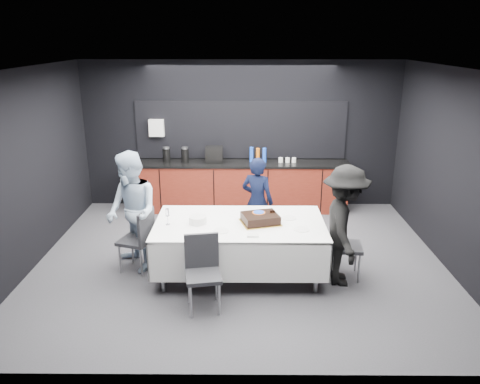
{
  "coord_description": "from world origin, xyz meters",
  "views": [
    {
      "loc": [
        0.05,
        -6.34,
        3.2
      ],
      "look_at": [
        0.0,
        0.1,
        1.05
      ],
      "focal_mm": 35.0,
      "sensor_mm": 36.0,
      "label": 1
    }
  ],
  "objects_px": {
    "chair_right": "(341,241)",
    "person_center": "(257,202)",
    "party_table": "(240,232)",
    "person_right": "(344,226)",
    "chair_near": "(203,267)",
    "champagne_flute": "(167,213)",
    "chair_left": "(140,236)",
    "person_left": "(132,212)",
    "plate_stack": "(198,220)",
    "cake_assembly": "(260,218)"
  },
  "relations": [
    {
      "from": "plate_stack",
      "to": "person_right",
      "type": "relative_size",
      "value": 0.15
    },
    {
      "from": "plate_stack",
      "to": "chair_right",
      "type": "bearing_deg",
      "value": -0.65
    },
    {
      "from": "cake_assembly",
      "to": "chair_near",
      "type": "xyz_separation_m",
      "value": [
        -0.73,
        -0.82,
        -0.31
      ]
    },
    {
      "from": "party_table",
      "to": "cake_assembly",
      "type": "xyz_separation_m",
      "value": [
        0.28,
        -0.02,
        0.2
      ]
    },
    {
      "from": "cake_assembly",
      "to": "person_left",
      "type": "bearing_deg",
      "value": 174.06
    },
    {
      "from": "chair_right",
      "to": "person_right",
      "type": "distance_m",
      "value": 0.33
    },
    {
      "from": "plate_stack",
      "to": "champagne_flute",
      "type": "bearing_deg",
      "value": -173.56
    },
    {
      "from": "party_table",
      "to": "person_right",
      "type": "bearing_deg",
      "value": -8.91
    },
    {
      "from": "cake_assembly",
      "to": "person_center",
      "type": "relative_size",
      "value": 0.41
    },
    {
      "from": "plate_stack",
      "to": "champagne_flute",
      "type": "distance_m",
      "value": 0.42
    },
    {
      "from": "person_center",
      "to": "chair_near",
      "type": "bearing_deg",
      "value": 93.09
    },
    {
      "from": "chair_right",
      "to": "person_center",
      "type": "distance_m",
      "value": 1.55
    },
    {
      "from": "person_left",
      "to": "person_right",
      "type": "height_order",
      "value": "person_left"
    },
    {
      "from": "person_center",
      "to": "person_left",
      "type": "relative_size",
      "value": 0.84
    },
    {
      "from": "plate_stack",
      "to": "chair_near",
      "type": "xyz_separation_m",
      "value": [
        0.12,
        -0.79,
        -0.3
      ]
    },
    {
      "from": "champagne_flute",
      "to": "chair_right",
      "type": "xyz_separation_m",
      "value": [
        2.36,
        0.02,
        -0.4
      ]
    },
    {
      "from": "party_table",
      "to": "person_right",
      "type": "relative_size",
      "value": 1.41
    },
    {
      "from": "cake_assembly",
      "to": "champagne_flute",
      "type": "bearing_deg",
      "value": -176.91
    },
    {
      "from": "party_table",
      "to": "person_right",
      "type": "height_order",
      "value": "person_right"
    },
    {
      "from": "chair_right",
      "to": "chair_near",
      "type": "relative_size",
      "value": 1.0
    },
    {
      "from": "cake_assembly",
      "to": "champagne_flute",
      "type": "distance_m",
      "value": 1.26
    },
    {
      "from": "person_center",
      "to": "plate_stack",
      "type": "bearing_deg",
      "value": 75.51
    },
    {
      "from": "cake_assembly",
      "to": "chair_right",
      "type": "height_order",
      "value": "cake_assembly"
    },
    {
      "from": "person_center",
      "to": "cake_assembly",
      "type": "bearing_deg",
      "value": 114.98
    },
    {
      "from": "chair_near",
      "to": "chair_right",
      "type": "bearing_deg",
      "value": 22.88
    },
    {
      "from": "party_table",
      "to": "person_center",
      "type": "xyz_separation_m",
      "value": [
        0.27,
        1.0,
        0.08
      ]
    },
    {
      "from": "party_table",
      "to": "person_left",
      "type": "distance_m",
      "value": 1.54
    },
    {
      "from": "champagne_flute",
      "to": "person_right",
      "type": "distance_m",
      "value": 2.36
    },
    {
      "from": "person_right",
      "to": "chair_near",
      "type": "bearing_deg",
      "value": 112.16
    },
    {
      "from": "plate_stack",
      "to": "chair_right",
      "type": "distance_m",
      "value": 1.98
    },
    {
      "from": "chair_right",
      "to": "person_right",
      "type": "relative_size",
      "value": 0.56
    },
    {
      "from": "cake_assembly",
      "to": "person_left",
      "type": "distance_m",
      "value": 1.8
    },
    {
      "from": "party_table",
      "to": "plate_stack",
      "type": "bearing_deg",
      "value": -176.06
    },
    {
      "from": "champagne_flute",
      "to": "person_center",
      "type": "relative_size",
      "value": 0.16
    },
    {
      "from": "chair_left",
      "to": "person_center",
      "type": "height_order",
      "value": "person_center"
    },
    {
      "from": "champagne_flute",
      "to": "person_right",
      "type": "xyz_separation_m",
      "value": [
        2.35,
        -0.13,
        -0.12
      ]
    },
    {
      "from": "person_center",
      "to": "person_right",
      "type": "bearing_deg",
      "value": 156.7
    },
    {
      "from": "chair_left",
      "to": "chair_near",
      "type": "relative_size",
      "value": 1.0
    },
    {
      "from": "cake_assembly",
      "to": "chair_left",
      "type": "distance_m",
      "value": 1.71
    },
    {
      "from": "plate_stack",
      "to": "champagne_flute",
      "type": "relative_size",
      "value": 1.06
    },
    {
      "from": "champagne_flute",
      "to": "chair_near",
      "type": "distance_m",
      "value": 1.0
    },
    {
      "from": "champagne_flute",
      "to": "person_center",
      "type": "xyz_separation_m",
      "value": [
        1.24,
        1.09,
        -0.22
      ]
    },
    {
      "from": "chair_left",
      "to": "chair_near",
      "type": "height_order",
      "value": "same"
    },
    {
      "from": "party_table",
      "to": "chair_right",
      "type": "xyz_separation_m",
      "value": [
        1.39,
        -0.06,
        -0.11
      ]
    },
    {
      "from": "chair_right",
      "to": "chair_near",
      "type": "distance_m",
      "value": 1.99
    },
    {
      "from": "champagne_flute",
      "to": "person_center",
      "type": "height_order",
      "value": "person_center"
    },
    {
      "from": "chair_near",
      "to": "person_center",
      "type": "xyz_separation_m",
      "value": [
        0.71,
        1.84,
        0.19
      ]
    },
    {
      "from": "chair_right",
      "to": "person_left",
      "type": "distance_m",
      "value": 2.93
    },
    {
      "from": "person_center",
      "to": "person_left",
      "type": "height_order",
      "value": "person_left"
    },
    {
      "from": "plate_stack",
      "to": "person_left",
      "type": "bearing_deg",
      "value": 167.52
    }
  ]
}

